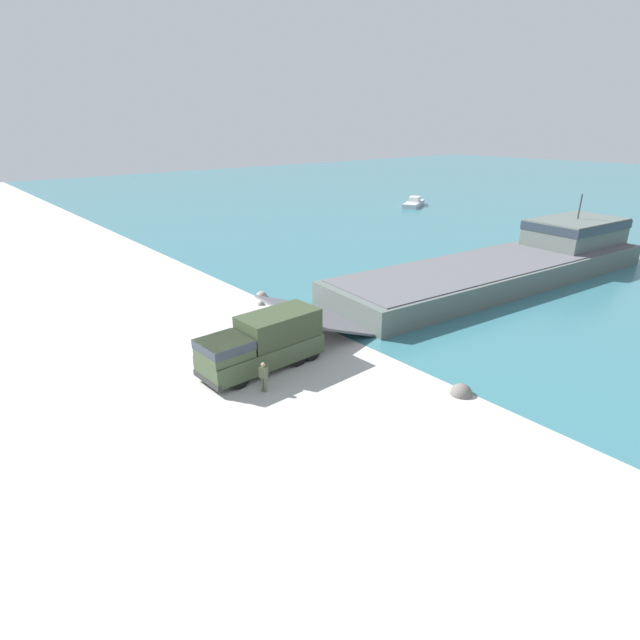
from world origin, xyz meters
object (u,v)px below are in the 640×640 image
Objects in this scene: moored_boat_a at (579,231)px; soldier_on_ramp at (263,375)px; landing_craft at (517,261)px; moored_boat_b at (414,203)px; military_truck at (262,343)px.

soldier_on_ramp is at bearing -100.97° from moored_boat_a.
moored_boat_b is at bearing 148.61° from landing_craft.
military_truck is at bearing -103.33° from moored_boat_a.
landing_craft is at bearing 178.97° from military_truck.
moored_boat_a reaches higher than soldier_on_ramp.
soldier_on_ramp is at bearing 55.08° from military_truck.
moored_boat_a is at bearing 145.67° from moored_boat_b.
moored_boat_a is (-4.34, 22.74, -0.95)m from landing_craft.
moored_boat_b is at bearing 155.10° from moored_boat_a.
landing_craft is at bearing 157.52° from soldier_on_ramp.
landing_craft is 5.29× the size of military_truck.
military_truck reaches higher than moored_boat_b.
landing_craft is 5.29× the size of moored_boat_b.
soldier_on_ramp is (2.33, -1.52, -0.62)m from military_truck.
soldier_on_ramp is 0.25× the size of moored_boat_a.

